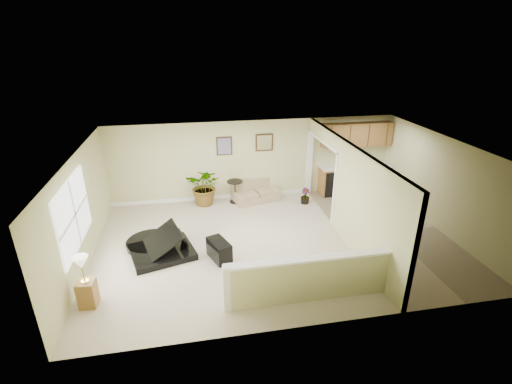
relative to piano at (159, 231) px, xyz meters
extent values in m
plane|color=#B7AB8E|center=(2.87, -0.06, -0.57)|extent=(9.00, 9.00, 0.00)
cube|color=#C4C185|center=(2.87, 2.94, 0.68)|extent=(9.00, 0.04, 2.50)
cube|color=#C4C185|center=(2.87, -3.06, 0.68)|extent=(9.00, 0.04, 2.50)
cube|color=#C4C185|center=(-1.63, -0.06, 0.68)|extent=(0.04, 6.00, 2.50)
cube|color=#C4C185|center=(7.37, -0.06, 0.68)|extent=(0.04, 6.00, 2.50)
cube|color=silver|center=(2.87, -0.06, 1.93)|extent=(9.00, 6.00, 0.04)
cube|color=tan|center=(6.02, -0.06, -0.56)|extent=(2.70, 6.00, 0.01)
cube|color=#C4C185|center=(4.67, -1.26, 0.68)|extent=(0.12, 3.60, 2.50)
cube|color=#C4C185|center=(4.67, 1.71, 1.73)|extent=(0.12, 2.35, 0.40)
cube|color=#C4C185|center=(3.02, -2.36, -0.09)|extent=(3.30, 0.12, 0.95)
cube|color=white|center=(3.02, -2.36, 0.40)|extent=(3.40, 0.22, 0.05)
cube|color=white|center=(1.37, -2.36, -0.07)|extent=(0.14, 0.14, 1.00)
cube|color=white|center=(-1.62, -0.56, 0.88)|extent=(0.05, 2.15, 1.45)
cube|color=#392414|center=(1.92, 2.91, 1.18)|extent=(0.48, 0.03, 0.58)
cube|color=#915C6F|center=(1.92, 2.89, 1.18)|extent=(0.40, 0.01, 0.50)
cube|color=#392414|center=(3.17, 2.91, 1.23)|extent=(0.55, 0.03, 0.55)
cube|color=silver|center=(3.17, 2.89, 1.23)|extent=(0.46, 0.01, 0.46)
cube|color=olive|center=(6.17, 2.64, -0.12)|extent=(2.30, 0.60, 0.90)
cube|color=silver|center=(6.17, 2.64, 0.35)|extent=(2.36, 0.65, 0.04)
cube|color=black|center=(5.37, 2.63, -0.14)|extent=(0.60, 0.60, 0.84)
cube|color=olive|center=(6.17, 2.76, 1.38)|extent=(2.30, 0.35, 0.75)
cube|color=black|center=(0.04, -0.14, 0.19)|extent=(1.71, 1.57, 0.29)
cylinder|color=black|center=(-0.11, 0.41, 0.19)|extent=(1.22, 1.22, 0.29)
cube|color=silver|center=(0.88, -0.14, 0.15)|extent=(0.48, 1.00, 0.02)
cube|color=black|center=(-0.06, -0.04, 0.46)|extent=(1.39, 1.39, 0.66)
cube|color=black|center=(1.38, -0.56, -0.33)|extent=(0.59, 0.79, 0.47)
cube|color=tan|center=(2.84, 2.59, -0.37)|extent=(1.56, 1.11, 0.39)
cube|color=tan|center=(2.84, 2.89, 0.04)|extent=(1.41, 0.52, 0.41)
cube|color=tan|center=(2.22, 2.59, -0.10)|extent=(0.36, 0.82, 0.15)
cube|color=tan|center=(3.46, 2.59, -0.10)|extent=(0.36, 0.82, 0.15)
cylinder|color=black|center=(2.17, 2.56, -0.55)|extent=(0.35, 0.35, 0.03)
cylinder|color=black|center=(2.17, 2.56, -0.21)|extent=(0.04, 0.04, 0.69)
cylinder|color=black|center=(2.17, 2.56, 0.13)|extent=(0.49, 0.49, 0.03)
cylinder|color=black|center=(1.26, 2.59, -0.44)|extent=(0.35, 0.35, 0.24)
imported|color=#15471A|center=(1.26, 2.59, 0.04)|extent=(1.36, 1.27, 1.21)
cylinder|color=black|center=(4.32, 2.08, -0.48)|extent=(0.26, 0.26, 0.18)
imported|color=#15471A|center=(4.32, 2.08, -0.32)|extent=(0.29, 0.29, 0.49)
cube|color=olive|center=(-1.28, -1.73, -0.29)|extent=(0.35, 0.35, 0.56)
cylinder|color=gold|center=(-1.28, -1.73, 0.00)|extent=(0.15, 0.15, 0.02)
cylinder|color=gold|center=(-1.28, -1.73, 0.19)|extent=(0.03, 0.03, 0.37)
cone|color=beige|center=(-1.28, -1.73, 0.42)|extent=(0.30, 0.30, 0.24)
camera|label=1|loc=(0.86, -8.06, 4.34)|focal=26.00mm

